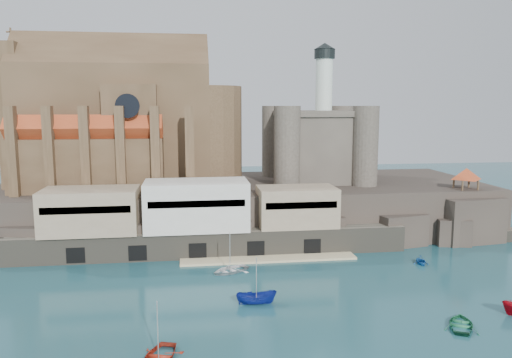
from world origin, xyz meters
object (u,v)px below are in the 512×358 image
at_px(pavilion, 466,175).
at_px(boat_2, 256,304).
at_px(church, 124,125).
at_px(castle_keep, 317,142).

xyz_separation_m(pavilion, boat_2, (-44.66, -26.75, -12.73)).
relative_size(pavilion, boat_2, 1.18).
height_order(church, pavilion, church).
relative_size(castle_keep, boat_2, 5.41).
bearing_deg(church, boat_2, -63.26).
bearing_deg(pavilion, castle_keep, 149.82).
xyz_separation_m(castle_keep, boat_2, (-18.74, -41.83, -18.31)).
bearing_deg(castle_keep, pavilion, -30.18).
bearing_deg(boat_2, church, 29.78).
bearing_deg(pavilion, church, 166.52).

